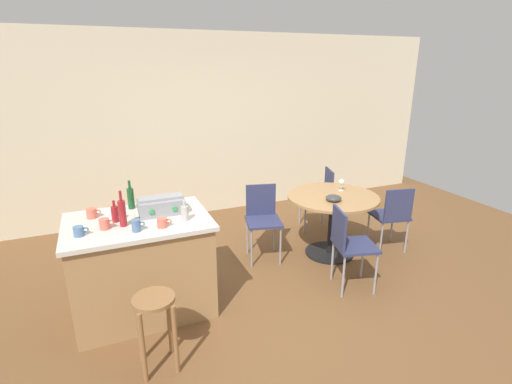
# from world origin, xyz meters

# --- Properties ---
(ground_plane) EXTENTS (8.80, 8.80, 0.00)m
(ground_plane) POSITION_xyz_m (0.00, 0.00, 0.00)
(ground_plane) COLOR brown
(back_wall) EXTENTS (8.00, 0.10, 2.70)m
(back_wall) POSITION_xyz_m (0.00, 2.67, 1.35)
(back_wall) COLOR beige
(back_wall) RESTS_ON ground_plane
(kitchen_island) EXTENTS (1.26, 0.87, 0.92)m
(kitchen_island) POSITION_xyz_m (-1.25, 0.34, 0.46)
(kitchen_island) COLOR #A37A4C
(kitchen_island) RESTS_ON ground_plane
(wooden_stool) EXTENTS (0.31, 0.31, 0.62)m
(wooden_stool) POSITION_xyz_m (-1.25, -0.47, 0.45)
(wooden_stool) COLOR olive
(wooden_stool) RESTS_ON ground_plane
(dining_table) EXTENTS (1.08, 1.08, 0.76)m
(dining_table) POSITION_xyz_m (1.01, 0.63, 0.59)
(dining_table) COLOR black
(dining_table) RESTS_ON ground_plane
(folding_chair_near) EXTENTS (0.48, 0.48, 0.88)m
(folding_chair_near) POSITION_xyz_m (0.21, 0.89, 0.53)
(folding_chair_near) COLOR navy
(folding_chair_near) RESTS_ON ground_plane
(folding_chair_far) EXTENTS (0.49, 0.49, 0.88)m
(folding_chair_far) POSITION_xyz_m (0.75, -0.09, 0.53)
(folding_chair_far) COLOR navy
(folding_chair_far) RESTS_ON ground_plane
(folding_chair_left) EXTENTS (0.47, 0.47, 0.85)m
(folding_chair_left) POSITION_xyz_m (1.74, 0.41, 0.50)
(folding_chair_left) COLOR navy
(folding_chair_left) RESTS_ON ground_plane
(folding_chair_right) EXTENTS (0.50, 0.50, 0.86)m
(folding_chair_right) POSITION_xyz_m (1.31, 1.38, 0.51)
(folding_chair_right) COLOR navy
(folding_chair_right) RESTS_ON ground_plane
(toolbox) EXTENTS (0.41, 0.24, 0.16)m
(toolbox) POSITION_xyz_m (-1.02, 0.42, 1.00)
(toolbox) COLOR gray
(toolbox) RESTS_ON kitchen_island
(bottle_0) EXTENTS (0.06, 0.06, 0.32)m
(bottle_0) POSITION_xyz_m (-1.37, 0.25, 1.05)
(bottle_0) COLOR maroon
(bottle_0) RESTS_ON kitchen_island
(bottle_1) EXTENTS (0.06, 0.06, 0.28)m
(bottle_1) POSITION_xyz_m (-1.26, 0.66, 1.03)
(bottle_1) COLOR #194C23
(bottle_1) RESTS_ON kitchen_island
(bottle_2) EXTENTS (0.06, 0.06, 0.20)m
(bottle_2) POSITION_xyz_m (-1.43, 0.37, 1.00)
(bottle_2) COLOR maroon
(bottle_2) RESTS_ON kitchen_island
(bottle_3) EXTENTS (0.06, 0.06, 0.18)m
(bottle_3) POSITION_xyz_m (-0.86, 0.16, 0.99)
(bottle_3) COLOR #B7B2AD
(bottle_3) RESTS_ON kitchen_island
(cup_0) EXTENTS (0.12, 0.08, 0.08)m
(cup_0) POSITION_xyz_m (-1.72, 0.17, 0.96)
(cup_0) COLOR #4C7099
(cup_0) RESTS_ON kitchen_island
(cup_1) EXTENTS (0.11, 0.07, 0.10)m
(cup_1) POSITION_xyz_m (-1.28, 0.09, 0.97)
(cup_1) COLOR #4C7099
(cup_1) RESTS_ON kitchen_island
(cup_2) EXTENTS (0.12, 0.08, 0.09)m
(cup_2) POSITION_xyz_m (-1.52, 0.24, 0.97)
(cup_2) COLOR #DB6651
(cup_2) RESTS_ON kitchen_island
(cup_3) EXTENTS (0.12, 0.09, 0.09)m
(cup_3) POSITION_xyz_m (-1.62, 0.55, 0.97)
(cup_3) COLOR #DB6651
(cup_3) RESTS_ON kitchen_island
(cup_4) EXTENTS (0.12, 0.09, 0.08)m
(cup_4) POSITION_xyz_m (-1.07, 0.09, 0.96)
(cup_4) COLOR #DB6651
(cup_4) RESTS_ON kitchen_island
(wine_glass) EXTENTS (0.07, 0.07, 0.14)m
(wine_glass) POSITION_xyz_m (1.21, 0.75, 0.87)
(wine_glass) COLOR silver
(wine_glass) RESTS_ON dining_table
(serving_bowl) EXTENTS (0.18, 0.18, 0.07)m
(serving_bowl) POSITION_xyz_m (0.91, 0.47, 0.80)
(serving_bowl) COLOR #383838
(serving_bowl) RESTS_ON dining_table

